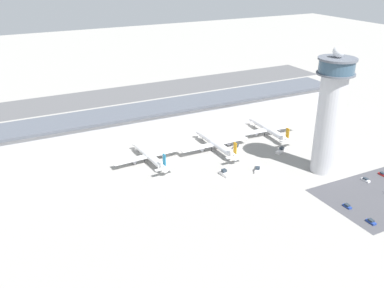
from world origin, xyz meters
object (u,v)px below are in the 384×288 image
Objects in this scene: airplane_gate_alpha at (149,156)px; car_navy_sedan at (371,222)px; airplane_gate_bravo at (216,144)px; car_maroon_suv at (366,180)px; service_truck_fuel at (258,169)px; control_tower at (331,112)px; car_black_suv at (347,206)px; airplane_gate_charlie at (269,129)px; service_truck_catering at (225,174)px; service_truck_water at (281,150)px; car_grey_coupe at (383,174)px; service_truck_baggage at (236,148)px.

car_navy_sedan is at bearing -57.60° from airplane_gate_alpha.
car_navy_sedan is (20.86, -91.02, -3.52)m from airplane_gate_bravo.
car_navy_sedan reaches higher than car_maroon_suv.
car_maroon_suv is (40.51, -32.68, -0.27)m from service_truck_fuel.
car_black_suv is (-15.16, -31.62, -31.07)m from control_tower.
airplane_gate_bravo is 39.45m from airplane_gate_charlie.
service_truck_catering is at bearing -48.53° from airplane_gate_alpha.
control_tower reaches higher than car_navy_sedan.
service_truck_water is 53.21m from car_grey_coupe.
control_tower reaches higher than airplane_gate_bravo.
car_black_suv is at bearing -159.92° from car_grey_coupe.
airplane_gate_alpha is 73.57m from service_truck_water.
service_truck_water is at bearing -33.78° from service_truck_baggage.
airplane_gate_bravo is at bearing 156.86° from service_truck_baggage.
car_grey_coupe is at bearing 20.08° from car_black_suv.
car_maroon_suv is at bearing -83.47° from airplane_gate_charlie.
service_truck_baggage reaches higher than car_maroon_suv.
airplane_gate_bravo is (-36.32, 46.14, -27.51)m from control_tower.
service_truck_catering is 78.87m from car_grey_coupe.
service_truck_baggage reaches higher than car_grey_coupe.
car_navy_sedan is at bearing -109.00° from control_tower.
airplane_gate_alpha is 41.89m from service_truck_catering.
service_truck_catering is 18.01m from service_truck_fuel.
service_truck_water is (70.29, -21.53, -2.80)m from airplane_gate_alpha.
car_maroon_suv is (58.22, -35.93, -0.53)m from service_truck_catering.
airplane_gate_charlie reaches higher than service_truck_fuel.
airplane_gate_charlie is 9.79× the size of car_black_suv.
airplane_gate_bravo reaches higher than service_truck_water.
service_truck_fuel is at bearing -10.39° from service_truck_catering.
airplane_gate_charlie is at bearing 17.05° from service_truck_baggage.
airplane_gate_bravo is at bearing 105.22° from car_black_suv.
car_maroon_suv reaches higher than car_black_suv.
service_truck_baggage is 76.60m from car_grey_coupe.
service_truck_fuel is at bearing 141.11° from car_maroon_suv.
airplane_gate_bravo reaches higher than car_black_suv.
service_truck_baggage is at bearing 146.22° from service_truck_water.
car_navy_sedan is (-10.58, -72.57, -0.35)m from service_truck_water.
control_tower is at bearing 64.38° from car_black_suv.
airplane_gate_alpha is 111.49m from car_navy_sedan.
car_black_suv is 0.93× the size of car_maroon_suv.
service_truck_catering is at bearing 153.17° from car_grey_coupe.
service_truck_fuel is 1.78× the size of car_maroon_suv.
service_truck_fuel is 61.23m from car_navy_sedan.
car_navy_sedan is (32.03, -62.77, -0.50)m from service_truck_catering.
airplane_gate_bravo reaches higher than service_truck_fuel.
car_grey_coupe is at bearing -37.73° from control_tower.
airplane_gate_alpha is at bearing 171.23° from service_truck_baggage.
control_tower is at bearing -26.18° from service_truck_fuel.
car_grey_coupe is (27.76, -45.39, -0.36)m from service_truck_water.
service_truck_water is at bearing 27.64° from service_truck_fuel.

